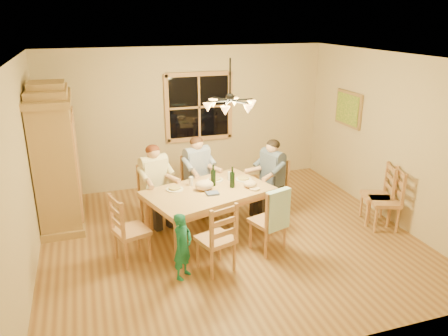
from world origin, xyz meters
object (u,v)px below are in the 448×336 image
object	(u,v)px
chair_spare_back	(375,205)
adult_slate_man	(272,168)
dining_table	(208,196)
chair_far_right	(198,194)
adult_plaid_man	(197,165)
wine_bottle_b	(232,177)
chair_spare_front	(384,210)
wine_bottle_a	(213,175)
chair_far_left	(156,206)
armoire	(57,161)
chandelier	(230,104)
chair_end_left	(132,241)
adult_woman	(154,175)
chair_near_right	(268,231)
chair_end_right	(270,198)
child	(183,246)
chair_near_left	(216,249)

from	to	relation	value
chair_spare_back	adult_slate_man	bearing A→B (deg)	83.10
dining_table	adult_slate_man	bearing A→B (deg)	17.61
chair_far_right	adult_slate_man	distance (m)	1.36
dining_table	adult_plaid_man	xyz separation A→B (m)	(0.08, 0.92, 0.18)
wine_bottle_b	chair_spare_front	xyz separation A→B (m)	(2.35, -0.60, -0.62)
wine_bottle_a	chair_far_left	bearing A→B (deg)	146.77
armoire	dining_table	world-z (taller)	armoire
chair_far_right	chair_spare_back	size ratio (longest dim) A/B	1.00
chandelier	wine_bottle_a	size ratio (longest dim) A/B	2.33
chandelier	wine_bottle_b	size ratio (longest dim) A/B	2.33
chandelier	wine_bottle_a	distance (m)	1.21
chair_spare_back	chair_end_left	bearing A→B (deg)	109.89
armoire	adult_woman	bearing A→B (deg)	-19.76
armoire	chair_spare_front	size ratio (longest dim) A/B	2.32
wine_bottle_b	chair_spare_front	distance (m)	2.50
chandelier	chair_near_right	bearing A→B (deg)	-49.55
chair_end_right	adult_slate_man	world-z (taller)	adult_slate_man
chair_near_right	chandelier	bearing A→B (deg)	112.85
chair_near_right	chair_far_left	bearing A→B (deg)	117.90
chair_end_right	child	xyz separation A→B (m)	(-1.83, -1.38, 0.15)
wine_bottle_a	wine_bottle_b	distance (m)	0.30
chair_far_left	wine_bottle_b	distance (m)	1.42
chandelier	chair_near_left	distance (m)	1.98
adult_plaid_man	child	size ratio (longest dim) A/B	0.97
chair_far_left	adult_slate_man	world-z (taller)	adult_slate_man
armoire	chair_spare_front	world-z (taller)	armoire
wine_bottle_b	child	distance (m)	1.48
chair_far_left	adult_woman	distance (m)	0.54
chair_near_left	chair_end_left	world-z (taller)	same
chair_near_right	adult_slate_man	xyz separation A→B (m)	(0.51, 1.06, 0.54)
child	armoire	bearing A→B (deg)	79.50
dining_table	chair_spare_front	bearing A→B (deg)	-12.62
child	chair_spare_front	xyz separation A→B (m)	(3.35, 0.38, -0.15)
chandelier	chair_end_right	xyz separation A→B (m)	(0.93, 0.57, -1.77)
chair_far_left	chair_end_left	size ratio (longest dim) A/B	1.00
chair_near_right	chair_far_right	bearing A→B (deg)	93.37
dining_table	wine_bottle_a	bearing A→B (deg)	49.05
chair_far_right	adult_woman	xyz separation A→B (m)	(-0.77, -0.24, 0.54)
chair_far_left	chair_end_left	xyz separation A→B (m)	(-0.51, -1.06, 0.00)
wine_bottle_b	chair_end_right	bearing A→B (deg)	25.62
dining_table	chair_spare_front	size ratio (longest dim) A/B	2.09
dining_table	chair_near_right	bearing A→B (deg)	-44.50
chair_far_right	child	distance (m)	2.05
chair_near_left	wine_bottle_b	world-z (taller)	wine_bottle_b
chair_end_left	child	world-z (taller)	chair_end_left
dining_table	chair_far_right	bearing A→B (deg)	85.23
chair_far_right	chair_end_left	world-z (taller)	same
chair_end_right	adult_slate_man	size ratio (longest dim) A/B	1.13
armoire	dining_table	size ratio (longest dim) A/B	1.11
dining_table	chair_far_left	bearing A→B (deg)	135.50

